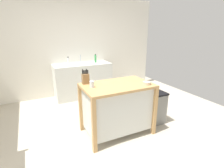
# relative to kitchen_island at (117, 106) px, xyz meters

# --- Properties ---
(ground_plane) EXTENTS (6.04, 6.04, 0.00)m
(ground_plane) POSITION_rel_kitchen_island_xyz_m (-0.21, 0.14, -0.50)
(ground_plane) COLOR #BCB29E
(ground_plane) RESTS_ON ground
(wall_back) EXTENTS (5.04, 0.10, 2.60)m
(wall_back) POSITION_rel_kitchen_island_xyz_m (-0.21, 2.34, 0.80)
(wall_back) COLOR silver
(wall_back) RESTS_ON ground
(kitchen_island) EXTENTS (1.16, 0.73, 0.90)m
(kitchen_island) POSITION_rel_kitchen_island_xyz_m (0.00, 0.00, 0.00)
(kitchen_island) COLOR tan
(kitchen_island) RESTS_ON ground
(knife_block) EXTENTS (0.11, 0.09, 0.25)m
(knife_block) POSITION_rel_kitchen_island_xyz_m (-0.46, 0.27, 0.49)
(knife_block) COLOR olive
(knife_block) RESTS_ON kitchen_island
(bowl_ceramic_small) EXTENTS (0.13, 0.13, 0.05)m
(bowl_ceramic_small) POSITION_rel_kitchen_island_xyz_m (0.43, -0.22, 0.42)
(bowl_ceramic_small) COLOR beige
(bowl_ceramic_small) RESTS_ON kitchen_island
(drinking_cup) EXTENTS (0.07, 0.07, 0.10)m
(drinking_cup) POSITION_rel_kitchen_island_xyz_m (-0.43, 0.04, 0.45)
(drinking_cup) COLOR silver
(drinking_cup) RESTS_ON kitchen_island
(trash_bin) EXTENTS (0.36, 0.28, 0.63)m
(trash_bin) POSITION_rel_kitchen_island_xyz_m (0.82, -0.05, -0.18)
(trash_bin) COLOR slate
(trash_bin) RESTS_ON ground
(sink_counter) EXTENTS (1.49, 0.60, 0.90)m
(sink_counter) POSITION_rel_kitchen_island_xyz_m (-0.00, 1.99, -0.05)
(sink_counter) COLOR silver
(sink_counter) RESTS_ON ground
(sink_faucet) EXTENTS (0.02, 0.02, 0.22)m
(sink_faucet) POSITION_rel_kitchen_island_xyz_m (-0.00, 2.13, 0.51)
(sink_faucet) COLOR #B7BCC1
(sink_faucet) RESTS_ON sink_counter
(bottle_hand_soap) EXTENTS (0.05, 0.05, 0.21)m
(bottle_hand_soap) POSITION_rel_kitchen_island_xyz_m (-0.37, 1.97, 0.50)
(bottle_hand_soap) COLOR white
(bottle_hand_soap) RESTS_ON sink_counter
(bottle_spray_cleaner) EXTENTS (0.05, 0.05, 0.23)m
(bottle_spray_cleaner) POSITION_rel_kitchen_island_xyz_m (0.38, 2.01, 0.51)
(bottle_spray_cleaner) COLOR green
(bottle_spray_cleaner) RESTS_ON sink_counter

